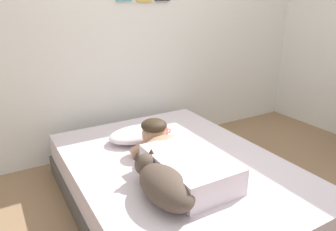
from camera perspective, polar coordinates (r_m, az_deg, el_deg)
name	(u,v)px	position (r m, az deg, el deg)	size (l,w,h in m)	color
ground_plane	(236,213)	(2.54, 11.95, -16.52)	(12.04, 12.04, 0.00)	#8C6B4C
back_wall	(142,25)	(3.33, -4.62, 15.75)	(4.02, 0.12, 2.50)	silver
bed	(177,184)	(2.48, 1.56, -11.99)	(1.48, 2.03, 0.36)	#4C4742
pillow	(139,134)	(2.73, -5.24, -3.29)	(0.52, 0.32, 0.11)	silver
person_lying	(179,158)	(2.22, 1.90, -7.52)	(0.43, 0.92, 0.27)	silver
dog	(163,183)	(1.94, -0.88, -11.96)	(0.26, 0.57, 0.21)	#4C3D33
coffee_cup	(163,132)	(2.80, -0.91, -2.96)	(0.12, 0.09, 0.07)	#D84C47
cell_phone	(158,181)	(2.16, -1.74, -11.47)	(0.07, 0.14, 0.01)	black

